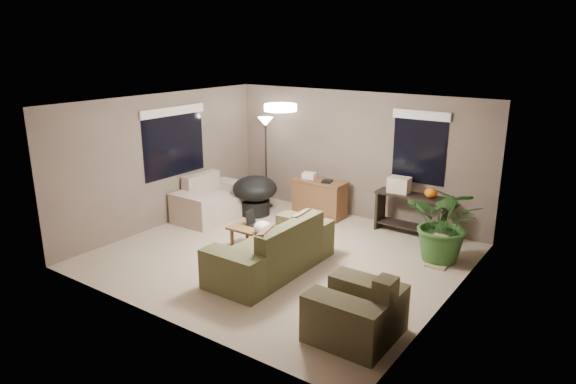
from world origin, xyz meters
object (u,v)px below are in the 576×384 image
Objects in this scene: floor_lamp at (266,132)px; houseplant at (445,232)px; desk at (319,198)px; coffee_table at (259,232)px; armchair at (357,313)px; console_table at (411,211)px; cat_scratching_post at (438,253)px; main_sofa at (274,253)px; loveseat at (213,202)px; papasan_chair at (255,192)px.

floor_lamp is 4.28m from houseplant.
coffee_table is at bearing -85.95° from desk.
console_table is at bearing 102.71° from armchair.
armchair is 0.77× the size of console_table.
cat_scratching_post is at bearing -12.10° from floor_lamp.
loveseat is at bearing 152.08° from main_sofa.
floor_lamp is (-1.43, 2.07, 1.24)m from coffee_table.
loveseat is at bearing -173.38° from houseplant.
houseplant is (2.81, -0.74, 0.13)m from desk.
main_sofa is at bearing -45.19° from papasan_chair.
loveseat reaches higher than coffee_table.
papasan_chair is at bearing 134.81° from main_sofa.
houseplant is at bearing -8.95° from floor_lamp.
desk is at bearing 165.29° from houseplant.
loveseat is (-2.53, 1.34, 0.00)m from main_sofa.
houseplant is at bearing 28.19° from coffee_table.
console_table is at bearing 68.35° from main_sofa.
desk reaches higher than coffee_table.
papasan_chair is 1.28m from floor_lamp.
console_table is at bearing 20.90° from loveseat.
desk is at bearing -176.51° from console_table.
papasan_chair is (-3.01, -0.78, 0.03)m from console_table.
desk is at bearing 160.91° from cat_scratching_post.
coffee_table is 2.91m from cat_scratching_post.
papasan_chair is at bearing 143.48° from armchair.
floor_lamp is at bearing -176.21° from console_table.
papasan_chair is at bearing -75.48° from floor_lamp.
main_sofa is 2.74m from papasan_chair.
floor_lamp is at bearing 124.63° from coffee_table.
houseplant is at bearing 42.93° from main_sofa.
console_table is (1.88, 0.11, 0.06)m from desk.
cat_scratching_post is (4.07, -0.87, -1.38)m from floor_lamp.
armchair is 2.77m from houseplant.
armchair is 4.76m from papasan_chair.
main_sofa is 2.20× the size of armchair.
floor_lamp is (-3.97, 3.40, 1.30)m from armchair.
loveseat is 1.60× the size of armchair.
cat_scratching_post reaches higher than coffee_table.
console_table is 0.68× the size of floor_lamp.
console_table is at bearing 137.48° from houseplant.
main_sofa is at bearing 154.83° from armchair.
cat_scratching_post is at bearing -4.39° from papasan_chair.
papasan_chair is (-1.93, 1.94, 0.17)m from main_sofa.
houseplant is (3.94, -0.07, 0.04)m from papasan_chair.
main_sofa and loveseat have the same top height.
armchair is (4.43, -2.23, 0.00)m from loveseat.
papasan_chair is 3.94m from houseplant.
coffee_table is at bearing -49.45° from papasan_chair.
floor_lamp is (-3.16, -0.21, 1.16)m from console_table.
floor_lamp is at bearing 171.05° from houseplant.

